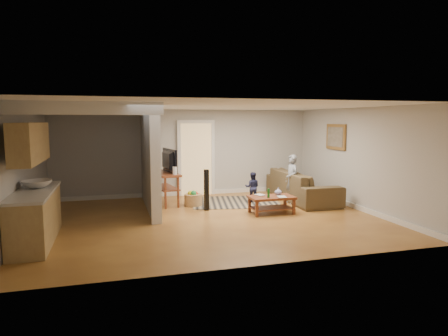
% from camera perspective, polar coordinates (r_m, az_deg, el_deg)
% --- Properties ---
extents(ground, '(7.50, 7.50, 0.00)m').
position_cam_1_polar(ground, '(8.98, -1.96, -7.29)').
color(ground, brown).
rests_on(ground, ground).
extents(room_shell, '(7.54, 6.02, 2.52)m').
position_cam_1_polar(room_shell, '(8.97, -9.28, 2.06)').
color(room_shell, '#AEACA7').
rests_on(room_shell, ground).
extents(area_rug, '(2.57, 2.08, 0.01)m').
position_cam_1_polar(area_rug, '(10.77, 1.67, -4.88)').
color(area_rug, black).
rests_on(area_rug, ground).
extents(sofa, '(1.16, 2.78, 0.80)m').
position_cam_1_polar(sofa, '(11.26, 11.02, -4.51)').
color(sofa, '#433F21').
rests_on(sofa, ground).
extents(coffee_table, '(1.05, 0.62, 0.62)m').
position_cam_1_polar(coffee_table, '(9.52, 6.86, -4.55)').
color(coffee_table, maroon).
rests_on(coffee_table, ground).
extents(tv_console, '(0.70, 1.39, 1.14)m').
position_cam_1_polar(tv_console, '(10.54, -8.34, -1.04)').
color(tv_console, maroon).
rests_on(tv_console, ground).
extents(speaker_left, '(0.11, 0.11, 1.01)m').
position_cam_1_polar(speaker_left, '(9.73, -2.52, -3.15)').
color(speaker_left, black).
rests_on(speaker_left, ground).
extents(speaker_right, '(0.11, 0.11, 0.87)m').
position_cam_1_polar(speaker_right, '(10.54, -9.73, -2.85)').
color(speaker_right, black).
rests_on(speaker_right, ground).
extents(toy_basket, '(0.46, 0.46, 0.41)m').
position_cam_1_polar(toy_basket, '(10.33, -4.41, -4.47)').
color(toy_basket, olive).
rests_on(toy_basket, ground).
extents(child, '(0.34, 0.49, 1.29)m').
position_cam_1_polar(child, '(10.78, 9.56, -4.99)').
color(child, gray).
rests_on(child, ground).
extents(toddler, '(0.48, 0.43, 0.81)m').
position_cam_1_polar(toddler, '(10.81, 4.05, -4.88)').
color(toddler, '#1D1F3C').
rests_on(toddler, ground).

